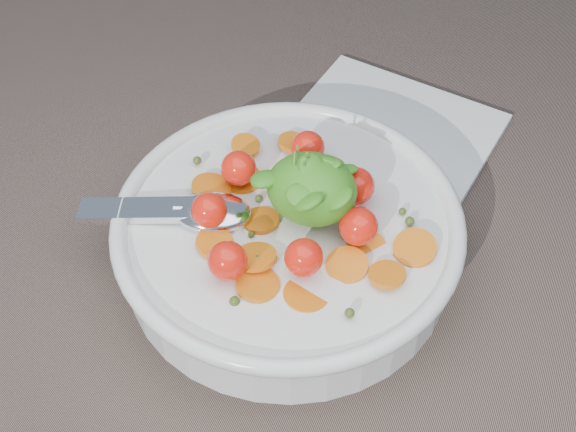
% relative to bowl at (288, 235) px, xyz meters
% --- Properties ---
extents(ground, '(6.00, 6.00, 0.00)m').
position_rel_bowl_xyz_m(ground, '(0.00, 0.01, -0.03)').
color(ground, '#6C584D').
rests_on(ground, ground).
extents(bowl, '(0.27, 0.25, 0.11)m').
position_rel_bowl_xyz_m(bowl, '(0.00, 0.00, 0.00)').
color(bowl, white).
rests_on(bowl, ground).
extents(napkin, '(0.19, 0.17, 0.01)m').
position_rel_bowl_xyz_m(napkin, '(0.03, 0.16, -0.03)').
color(napkin, white).
rests_on(napkin, ground).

